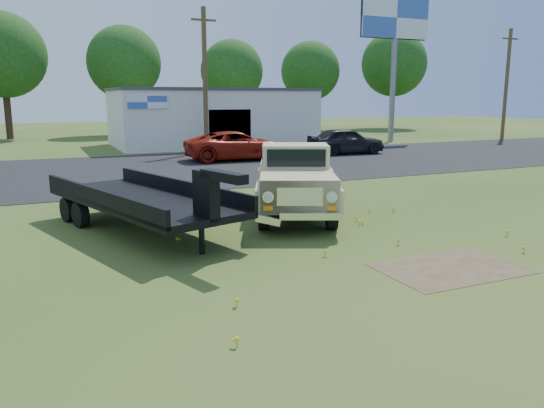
{
  "coord_description": "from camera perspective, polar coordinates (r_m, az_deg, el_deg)",
  "views": [
    {
      "loc": [
        -6.23,
        -11.1,
        3.49
      ],
      "look_at": [
        -0.79,
        1.0,
        0.82
      ],
      "focal_mm": 35.0,
      "sensor_mm": 36.0,
      "label": 1
    }
  ],
  "objects": [
    {
      "name": "treeline_c",
      "position": [
        50.75,
        -27.02,
        14.08
      ],
      "size": [
        7.04,
        7.04,
        10.47
      ],
      "color": "#372419",
      "rests_on": "ground"
    },
    {
      "name": "dirt_patch_b",
      "position": [
        15.6,
        -7.86,
        -1.66
      ],
      "size": [
        2.2,
        1.6,
        0.01
      ],
      "primitive_type": "cube",
      "color": "brown",
      "rests_on": "ground"
    },
    {
      "name": "dark_sedan",
      "position": [
        33.61,
        7.92,
        6.73
      ],
      "size": [
        4.95,
        2.25,
        1.65
      ],
      "primitive_type": "imported",
      "rotation": [
        0.0,
        0.0,
        1.51
      ],
      "color": "black",
      "rests_on": "ground"
    },
    {
      "name": "flatbed_trailer",
      "position": [
        14.3,
        -13.86,
        0.99
      ],
      "size": [
        4.49,
        7.68,
        1.99
      ],
      "primitive_type": null,
      "rotation": [
        0.0,
        0.0,
        0.3
      ],
      "color": "black",
      "rests_on": "ground"
    },
    {
      "name": "commercial_building",
      "position": [
        40.03,
        -6.49,
        9.33
      ],
      "size": [
        14.2,
        8.2,
        4.15
      ],
      "color": "silver",
      "rests_on": "ground"
    },
    {
      "name": "treeline_g",
      "position": [
        63.93,
        13.0,
        14.48
      ],
      "size": [
        7.36,
        7.36,
        10.95
      ],
      "color": "#372419",
      "rests_on": "ground"
    },
    {
      "name": "utility_pole_mid",
      "position": [
        34.66,
        -7.22,
        13.14
      ],
      "size": [
        1.6,
        0.3,
        9.0
      ],
      "color": "#4B3A22",
      "rests_on": "ground"
    },
    {
      "name": "red_pickup",
      "position": [
        30.16,
        -3.8,
        6.26
      ],
      "size": [
        5.92,
        2.92,
        1.62
      ],
      "primitive_type": "imported",
      "rotation": [
        0.0,
        0.0,
        1.53
      ],
      "color": "maroon",
      "rests_on": "ground"
    },
    {
      "name": "billboard",
      "position": [
        44.14,
        13.08,
        17.68
      ],
      "size": [
        6.1,
        0.45,
        11.05
      ],
      "color": "slate",
      "rests_on": "ground"
    },
    {
      "name": "treeline_e",
      "position": [
        53.37,
        -4.33,
        14.04
      ],
      "size": [
        6.08,
        6.08,
        9.04
      ],
      "color": "#372419",
      "rests_on": "ground"
    },
    {
      "name": "treeline_f",
      "position": [
        59.76,
        4.14,
        14.06
      ],
      "size": [
        6.4,
        6.4,
        9.52
      ],
      "color": "#372419",
      "rests_on": "ground"
    },
    {
      "name": "treeline_d",
      "position": [
        52.35,
        -15.62,
        14.41
      ],
      "size": [
        6.72,
        6.72,
        10.0
      ],
      "color": "#372419",
      "rests_on": "ground"
    },
    {
      "name": "asphalt_lot",
      "position": [
        27.06,
        -10.72,
        3.78
      ],
      "size": [
        90.0,
        14.0,
        0.02
      ],
      "primitive_type": "cube",
      "color": "black",
      "rests_on": "ground"
    },
    {
      "name": "vintage_pickup_truck",
      "position": [
        15.88,
        2.49,
        2.62
      ],
      "size": [
        4.51,
        6.34,
        2.15
      ],
      "primitive_type": null,
      "rotation": [
        0.0,
        0.0,
        -0.42
      ],
      "color": "tan",
      "rests_on": "ground"
    },
    {
      "name": "ground",
      "position": [
        13.2,
        4.91,
        -4.0
      ],
      "size": [
        140.0,
        140.0,
        0.0
      ],
      "primitive_type": "plane",
      "color": "#2E4D19",
      "rests_on": "ground"
    },
    {
      "name": "utility_pole_east",
      "position": [
        49.08,
        23.91,
        11.74
      ],
      "size": [
        1.6,
        0.3,
        9.0
      ],
      "color": "#4B3A22",
      "rests_on": "ground"
    },
    {
      "name": "dirt_patch_a",
      "position": [
        11.73,
        18.65,
        -6.56
      ],
      "size": [
        3.0,
        2.0,
        0.01
      ],
      "primitive_type": "cube",
      "color": "brown",
      "rests_on": "ground"
    }
  ]
}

